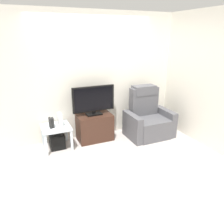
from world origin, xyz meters
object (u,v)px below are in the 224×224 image
recliner_armchair (148,119)px  television (94,100)px  tv_stand (95,127)px  subwoofer_box (57,141)px  game_console (60,120)px  side_table (56,130)px  book_middle (53,123)px  book_leftmost (50,123)px

recliner_armchair → television: bearing=172.9°
tv_stand → recliner_armchair: size_ratio=0.67×
subwoofer_box → game_console: 0.45m
side_table → book_middle: size_ratio=2.84×
recliner_armchair → subwoofer_box: size_ratio=3.84×
book_leftmost → subwoofer_box: bearing=11.3°
book_leftmost → book_middle: same height
tv_stand → subwoofer_box: size_ratio=2.56×
recliner_armchair → side_table: bearing=-179.9°
subwoofer_box → book_leftmost: size_ratio=1.48×
recliner_armchair → subwoofer_box: 1.99m
side_table → game_console: bearing=6.3°
tv_stand → book_middle: book_middle is taller
television → recliner_armchair: size_ratio=0.82×
side_table → game_console: (0.09, 0.01, 0.20)m
tv_stand → book_leftmost: bearing=-175.3°
television → book_leftmost: bearing=-174.1°
tv_stand → television: size_ratio=0.82×
book_leftmost → book_middle: (0.05, 0.00, -0.00)m
subwoofer_box → side_table: bearing=135.0°
recliner_armchair → side_table: recliner_armchair is taller
tv_stand → book_leftmost: size_ratio=3.79×
recliner_armchair → book_leftmost: 2.08m
book_middle → tv_stand: bearing=5.0°
subwoofer_box → book_middle: book_middle is taller
tv_stand → side_table: (-0.81, -0.06, 0.11)m
tv_stand → recliner_armchair: bearing=-11.6°
side_table → book_middle: (-0.05, -0.02, 0.17)m
recliner_armchair → game_console: recliner_armchair is taller
side_table → book_middle: book_middle is taller
television → subwoofer_box: bearing=-174.7°
side_table → subwoofer_box: (0.00, -0.00, -0.25)m
subwoofer_box → book_leftmost: (-0.10, -0.02, 0.41)m
television → book_middle: 0.92m
television → book_leftmost: 0.97m
subwoofer_box → book_middle: bearing=-159.4°
tv_stand → subwoofer_box: bearing=-176.1°
tv_stand → side_table: bearing=-176.1°
game_console → tv_stand: bearing=3.6°
book_middle → game_console: bearing=11.8°
television → side_table: bearing=-174.7°
book_middle → game_console: game_console is taller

